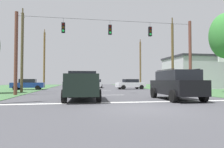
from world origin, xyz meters
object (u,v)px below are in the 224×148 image
(suv_black, at_px, (176,84))
(pickup_truck, at_px, (82,86))
(overhead_signal_span, at_px, (109,51))
(roadside_store, at_px, (205,73))
(utility_pole_mid_right, at_px, (173,55))
(utility_pole_mid_left, at_px, (22,51))
(distant_car_far_parked, at_px, (28,84))
(utility_pole_far_left, at_px, (44,59))
(distant_car_oncoming, at_px, (96,83))
(utility_pole_far_right, at_px, (140,63))
(distant_car_crossing_white, at_px, (130,84))

(suv_black, bearing_deg, pickup_truck, 169.83)
(overhead_signal_span, height_order, roadside_store, overhead_signal_span)
(utility_pole_mid_right, height_order, utility_pole_mid_left, utility_pole_mid_right)
(overhead_signal_span, distance_m, distant_car_far_parked, 14.79)
(utility_pole_far_left, bearing_deg, suv_black, -63.25)
(suv_black, bearing_deg, roadside_store, 50.48)
(overhead_signal_span, height_order, pickup_truck, overhead_signal_span)
(utility_pole_far_left, bearing_deg, distant_car_oncoming, -17.69)
(overhead_signal_span, xyz_separation_m, utility_pole_far_right, (9.25, 19.06, 0.60))
(distant_car_crossing_white, xyz_separation_m, utility_pole_far_right, (4.39, 8.73, 3.95))
(utility_pole_mid_right, xyz_separation_m, utility_pole_mid_left, (-18.42, -1.08, -0.12))
(utility_pole_mid_left, bearing_deg, distant_car_oncoming, 51.59)
(overhead_signal_span, bearing_deg, utility_pole_mid_right, 30.50)
(utility_pole_mid_left, bearing_deg, utility_pole_mid_right, 3.36)
(overhead_signal_span, relative_size, suv_black, 3.57)
(overhead_signal_span, distance_m, utility_pole_far_left, 21.26)
(suv_black, xyz_separation_m, roadside_store, (14.07, 17.05, 1.55))
(pickup_truck, height_order, roadside_store, roadside_store)
(utility_pole_mid_left, bearing_deg, utility_pole_far_left, 90.20)
(distant_car_far_parked, distance_m, utility_pole_mid_left, 7.18)
(pickup_truck, bearing_deg, distant_car_oncoming, 82.27)
(overhead_signal_span, xyz_separation_m, distant_car_far_parked, (-9.91, 10.45, -3.35))
(distant_car_crossing_white, bearing_deg, utility_pole_far_right, 63.32)
(distant_car_crossing_white, height_order, distant_car_far_parked, same)
(overhead_signal_span, relative_size, roadside_store, 1.43)
(utility_pole_far_right, height_order, utility_pole_mid_left, utility_pole_far_right)
(distant_car_far_parked, relative_size, roadside_store, 0.36)
(suv_black, height_order, distant_car_oncoming, suv_black)
(utility_pole_far_right, bearing_deg, roadside_store, -44.34)
(distant_car_oncoming, bearing_deg, overhead_signal_span, -90.70)
(distant_car_oncoming, bearing_deg, distant_car_crossing_white, -51.26)
(pickup_truck, distance_m, utility_pole_mid_right, 16.42)
(roadside_store, bearing_deg, distant_car_crossing_white, -177.80)
(suv_black, bearing_deg, overhead_signal_span, 120.13)
(distant_car_crossing_white, distance_m, utility_pole_mid_right, 7.65)
(overhead_signal_span, bearing_deg, roadside_store, 31.48)
(overhead_signal_span, height_order, utility_pole_mid_left, utility_pole_mid_left)
(utility_pole_far_right, bearing_deg, overhead_signal_span, -115.89)
(distant_car_oncoming, bearing_deg, roadside_store, -16.94)
(overhead_signal_span, xyz_separation_m, pickup_truck, (-2.69, -5.10, -3.17))
(utility_pole_far_right, bearing_deg, suv_black, -102.57)
(utility_pole_mid_right, bearing_deg, utility_pole_far_left, 143.52)
(pickup_truck, distance_m, utility_pole_far_left, 25.47)
(utility_pole_far_right, distance_m, utility_pole_mid_left, 23.51)
(distant_car_oncoming, xyz_separation_m, utility_pole_far_right, (9.06, 2.91, 3.95))
(utility_pole_far_right, xyz_separation_m, utility_pole_far_left, (-18.43, 0.08, 0.61))
(distant_car_oncoming, distance_m, utility_pole_mid_left, 15.47)
(distant_car_crossing_white, height_order, utility_pole_far_left, utility_pole_far_left)
(distant_car_oncoming, xyz_separation_m, utility_pole_mid_left, (-9.32, -11.75, 3.79))
(distant_car_oncoming, height_order, utility_pole_far_right, utility_pole_far_right)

